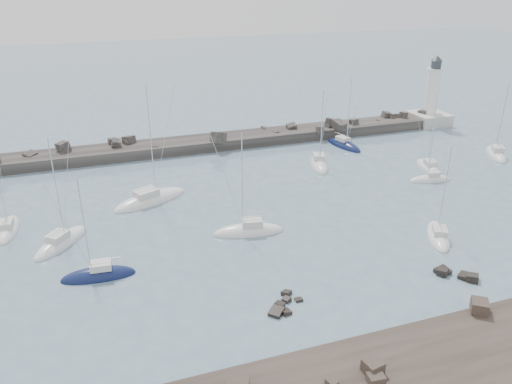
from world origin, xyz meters
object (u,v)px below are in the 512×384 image
at_px(sailboat_10, 429,168).
at_px(sailboat_1, 8,230).
at_px(sailboat_4, 150,201).
at_px(sailboat_3, 61,243).
at_px(sailboat_5, 249,232).
at_px(sailboat_12, 496,155).
at_px(sailboat_6, 319,165).
at_px(sailboat_8, 344,146).
at_px(sailboat_9, 430,180).
at_px(sailboat_2, 99,276).
at_px(lighthouse, 430,109).
at_px(sailboat_7, 438,237).

bearing_deg(sailboat_10, sailboat_1, -179.13).
bearing_deg(sailboat_4, sailboat_3, -143.42).
bearing_deg(sailboat_5, sailboat_4, 127.57).
bearing_deg(sailboat_1, sailboat_12, 1.85).
distance_m(sailboat_3, sailboat_6, 41.68).
bearing_deg(sailboat_4, sailboat_12, -0.46).
bearing_deg(sailboat_8, sailboat_9, -76.34).
distance_m(sailboat_4, sailboat_9, 41.54).
bearing_deg(sailboat_10, sailboat_5, -162.16).
bearing_deg(sailboat_8, sailboat_1, -164.08).
distance_m(sailboat_3, sailboat_9, 52.53).
height_order(sailboat_2, sailboat_9, sailboat_2).
bearing_deg(sailboat_1, sailboat_4, 9.50).
bearing_deg(sailboat_3, sailboat_1, 138.25).
distance_m(sailboat_9, sailboat_12, 18.72).
height_order(sailboat_1, sailboat_8, sailboat_8).
bearing_deg(sailboat_12, lighthouse, 86.68).
distance_m(sailboat_2, sailboat_12, 68.56).
distance_m(lighthouse, sailboat_5, 59.94).
xyz_separation_m(sailboat_3, sailboat_7, (42.34, -12.92, -0.01)).
relative_size(lighthouse, sailboat_7, 1.20).
height_order(sailboat_8, sailboat_9, sailboat_8).
bearing_deg(lighthouse, sailboat_7, -125.20).
bearing_deg(sailboat_10, sailboat_12, 5.91).
height_order(sailboat_5, sailboat_7, sailboat_5).
xyz_separation_m(sailboat_2, sailboat_3, (-3.73, 8.51, -0.02)).
distance_m(sailboat_9, sailboat_10, 5.16).
xyz_separation_m(sailboat_1, sailboat_5, (27.58, -10.01, 0.02)).
xyz_separation_m(sailboat_6, sailboat_7, (2.94, -26.51, -0.03)).
relative_size(sailboat_10, sailboat_12, 0.92).
xyz_separation_m(sailboat_2, sailboat_9, (48.75, 10.71, -0.01)).
bearing_deg(lighthouse, sailboat_12, -93.32).
xyz_separation_m(sailboat_9, sailboat_10, (2.90, 4.26, 0.00)).
bearing_deg(sailboat_6, sailboat_12, -10.26).
bearing_deg(sailboat_4, sailboat_5, -52.43).
xyz_separation_m(sailboat_1, sailboat_3, (6.19, -5.53, 0.00)).
distance_m(sailboat_2, sailboat_7, 38.86).
xyz_separation_m(lighthouse, sailboat_10, (-16.07, -21.89, -2.95)).
distance_m(sailboat_8, sailboat_9, 19.31).
bearing_deg(sailboat_9, sailboat_8, 103.66).
distance_m(sailboat_4, sailboat_6, 28.44).
height_order(sailboat_7, sailboat_8, sailboat_8).
xyz_separation_m(lighthouse, sailboat_6, (-32.05, -14.76, -2.93)).
height_order(sailboat_7, sailboat_12, sailboat_12).
height_order(sailboat_10, sailboat_12, sailboat_12).
height_order(sailboat_5, sailboat_12, sailboat_5).
distance_m(lighthouse, sailboat_1, 80.98).
bearing_deg(sailboat_6, sailboat_2, -148.22).
bearing_deg(sailboat_7, sailboat_12, 36.84).
xyz_separation_m(sailboat_6, sailboat_8, (8.52, 7.37, -0.01)).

